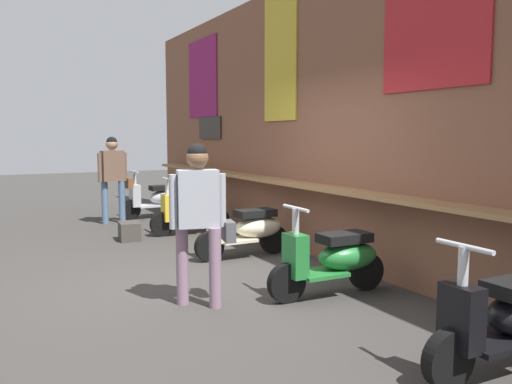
# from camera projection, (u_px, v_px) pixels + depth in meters

# --- Properties ---
(ground_plane) EXTENTS (38.49, 38.49, 0.00)m
(ground_plane) POSITION_uv_depth(u_px,v_px,m) (204.00, 285.00, 5.93)
(ground_plane) COLOR #383533
(market_stall_facade) EXTENTS (13.75, 0.61, 3.86)m
(market_stall_facade) POSITION_uv_depth(u_px,v_px,m) (351.00, 115.00, 6.67)
(market_stall_facade) COLOR brown
(market_stall_facade) RESTS_ON ground_plane
(scooter_silver) EXTENTS (0.46, 1.40, 0.97)m
(scooter_silver) POSITION_uv_depth(u_px,v_px,m) (158.00, 198.00, 10.82)
(scooter_silver) COLOR #B2B5BA
(scooter_silver) RESTS_ON ground_plane
(scooter_yellow) EXTENTS (0.46, 1.40, 0.97)m
(scooter_yellow) POSITION_uv_depth(u_px,v_px,m) (195.00, 211.00, 9.03)
(scooter_yellow) COLOR gold
(scooter_yellow) RESTS_ON ground_plane
(scooter_cream) EXTENTS (0.46, 1.40, 0.97)m
(scooter_cream) POSITION_uv_depth(u_px,v_px,m) (248.00, 229.00, 7.30)
(scooter_cream) COLOR beige
(scooter_cream) RESTS_ON ground_plane
(scooter_green) EXTENTS (0.46, 1.40, 0.97)m
(scooter_green) POSITION_uv_depth(u_px,v_px,m) (335.00, 258.00, 5.55)
(scooter_green) COLOR #237533
(scooter_green) RESTS_ON ground_plane
(scooter_black) EXTENTS (0.46, 1.40, 0.97)m
(scooter_black) POSITION_uv_depth(u_px,v_px,m) (509.00, 318.00, 3.74)
(scooter_black) COLOR black
(scooter_black) RESTS_ON ground_plane
(shopper_with_handbag) EXTENTS (0.37, 0.65, 1.59)m
(shopper_with_handbag) POSITION_uv_depth(u_px,v_px,m) (200.00, 209.00, 5.13)
(shopper_with_handbag) COLOR gray
(shopper_with_handbag) RESTS_ON ground_plane
(shopper_browsing) EXTENTS (0.33, 0.65, 1.64)m
(shopper_browsing) POSITION_uv_depth(u_px,v_px,m) (113.00, 171.00, 10.00)
(shopper_browsing) COLOR slate
(shopper_browsing) RESTS_ON ground_plane
(merchandise_crate) EXTENTS (0.42, 0.35, 0.29)m
(merchandise_crate) POSITION_uv_depth(u_px,v_px,m) (130.00, 231.00, 8.46)
(merchandise_crate) COLOR #3D3833
(merchandise_crate) RESTS_ON ground_plane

